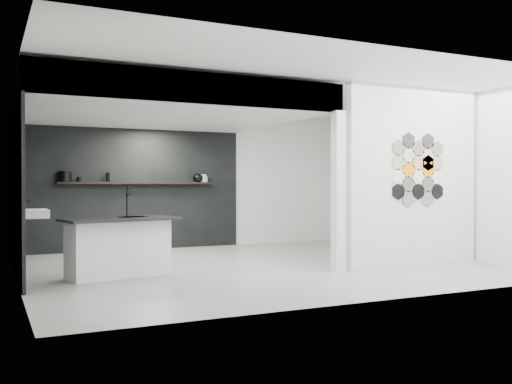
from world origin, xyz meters
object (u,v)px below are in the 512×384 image
object	(u,v)px
partition_panel	(413,176)
kitchen_island	(119,246)
wall_basin	(33,214)
glass_bowl	(204,179)
stockpot	(65,177)
utensil_cup	(79,179)
kettle	(198,178)
glass_vase	(204,178)
bottle_dark	(108,177)

from	to	relation	value
partition_panel	kitchen_island	world-z (taller)	partition_panel
wall_basin	kitchen_island	size ratio (longest dim) A/B	0.36
partition_panel	glass_bowl	bearing A→B (deg)	118.23
stockpot	utensil_cup	bearing A→B (deg)	0.00
kettle	kitchen_island	bearing A→B (deg)	-133.75
kitchen_island	utensil_cup	distance (m)	3.16
partition_panel	stockpot	distance (m)	6.14
stockpot	glass_bowl	world-z (taller)	stockpot
wall_basin	stockpot	distance (m)	2.25
stockpot	kettle	bearing A→B (deg)	0.00
glass_bowl	glass_vase	size ratio (longest dim) A/B	0.97
kitchen_island	utensil_cup	world-z (taller)	utensil_cup
glass_bowl	utensil_cup	size ratio (longest dim) A/B	1.66
wall_basin	stockpot	size ratio (longest dim) A/B	2.56
glass_bowl	kettle	bearing A→B (deg)	180.00
stockpot	kettle	world-z (taller)	stockpot
wall_basin	kettle	world-z (taller)	kettle
bottle_dark	partition_panel	bearing A→B (deg)	-44.03
glass_vase	kitchen_island	bearing A→B (deg)	-128.06
stockpot	wall_basin	bearing A→B (deg)	-108.48
kettle	glass_bowl	distance (m)	0.13
kitchen_island	glass_bowl	bearing A→B (deg)	40.38
utensil_cup	wall_basin	bearing A→B (deg)	-114.52
kettle	bottle_dark	xyz separation A→B (m)	(-1.80, 0.00, 0.00)
glass_vase	wall_basin	bearing A→B (deg)	-148.65
partition_panel	stockpot	bearing A→B (deg)	141.01
kitchen_island	kettle	world-z (taller)	kettle
kettle	glass_vase	distance (m)	0.13
bottle_dark	kettle	bearing A→B (deg)	0.00
glass_vase	bottle_dark	distance (m)	1.92
utensil_cup	kitchen_island	bearing A→B (deg)	-88.27
wall_basin	glass_vase	xyz separation A→B (m)	(3.39, 2.07, 0.55)
glass_bowl	bottle_dark	world-z (taller)	bottle_dark
wall_basin	kitchen_island	xyz separation A→B (m)	(1.03, -0.95, -0.43)
wall_basin	kitchen_island	distance (m)	1.47
glass_bowl	utensil_cup	world-z (taller)	glass_bowl
kettle	partition_panel	bearing A→B (deg)	-67.55
partition_panel	glass_vase	size ratio (longest dim) A/B	17.74
partition_panel	bottle_dark	bearing A→B (deg)	135.97
stockpot	glass_vase	xyz separation A→B (m)	(2.70, 0.00, -0.02)
utensil_cup	bottle_dark	bearing A→B (deg)	0.00
stockpot	glass_bowl	bearing A→B (deg)	0.00
partition_panel	wall_basin	xyz separation A→B (m)	(-5.46, 1.80, -0.55)
wall_basin	glass_bowl	distance (m)	4.00
kitchen_island	utensil_cup	bearing A→B (deg)	80.17
partition_panel	glass_bowl	world-z (taller)	partition_panel
kitchen_island	bottle_dark	xyz separation A→B (m)	(0.43, 3.01, 0.99)
utensil_cup	glass_bowl	bearing A→B (deg)	0.00
glass_vase	utensil_cup	size ratio (longest dim) A/B	1.70
wall_basin	partition_panel	bearing A→B (deg)	-18.23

